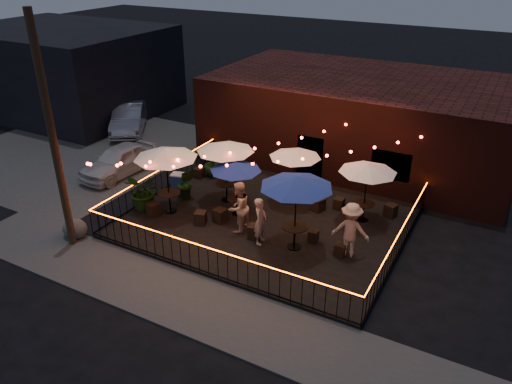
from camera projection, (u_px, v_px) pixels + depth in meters
ground at (241, 248)px, 17.52m from camera, size 110.00×110.00×0.00m
patio at (267, 221)px, 19.05m from camera, size 10.00×8.00×0.15m
sidewalk at (186, 300)px, 14.96m from camera, size 18.00×2.50×0.05m
parking_lot at (79, 149)px, 25.78m from camera, size 11.00×12.00×0.02m
brick_building at (362, 119)px, 24.01m from camera, size 14.00×8.00×4.00m
background_building at (64, 69)px, 31.14m from camera, size 12.00×9.00×5.00m
utility_pole at (53, 138)px, 15.99m from camera, size 0.26×0.26×8.00m
fence_front at (208, 262)px, 15.65m from camera, size 10.00×0.04×1.04m
fence_left at (162, 181)px, 20.93m from camera, size 0.04×8.00×1.04m
fence_right at (400, 242)px, 16.65m from camera, size 0.04×8.00×1.04m
festoon_lights at (239, 160)px, 18.15m from camera, size 10.02×8.72×1.32m
cafe_table_0 at (166, 154)px, 18.52m from camera, size 2.45×2.45×2.66m
cafe_table_1 at (225, 148)px, 19.42m from camera, size 3.02×3.02×2.52m
cafe_table_2 at (236, 167)px, 18.57m from camera, size 2.59×2.59×2.16m
cafe_table_3 at (295, 154)px, 19.46m from camera, size 2.51×2.51×2.27m
cafe_table_4 at (297, 183)px, 16.20m from camera, size 2.55×2.55×2.72m
cafe_table_5 at (368, 169)px, 18.03m from camera, size 2.72×2.72×2.35m
bistro_chair_0 at (154, 209)px, 19.25m from camera, size 0.53×0.53×0.51m
bistro_chair_1 at (201, 218)px, 18.66m from camera, size 0.52×0.52×0.49m
bistro_chair_2 at (199, 173)px, 22.32m from camera, size 0.41×0.41×0.45m
bistro_chair_3 at (225, 180)px, 21.60m from camera, size 0.52×0.52×0.49m
bistro_chair_4 at (220, 215)px, 18.80m from camera, size 0.51×0.51×0.51m
bistro_chair_5 at (255, 231)px, 17.77m from camera, size 0.52×0.52×0.51m
bistro_chair_6 at (282, 188)px, 21.02m from camera, size 0.38×0.38×0.42m
bistro_chair_7 at (318, 204)px, 19.59m from camera, size 0.57×0.57×0.52m
bistro_chair_8 at (313, 235)px, 17.63m from camera, size 0.37×0.37×0.40m
bistro_chair_9 at (340, 250)px, 16.80m from camera, size 0.37×0.37×0.43m
bistro_chair_10 at (339, 203)px, 19.74m from camera, size 0.38×0.38×0.44m
bistro_chair_11 at (391, 210)px, 19.17m from camera, size 0.51×0.51×0.49m
patron_a at (260, 221)px, 17.21m from camera, size 0.52×0.70×1.73m
patron_b at (239, 207)px, 17.87m from camera, size 0.93×1.09×1.95m
patron_c at (351, 230)px, 16.47m from camera, size 1.36×0.92×1.95m
potted_shrub_a at (144, 192)px, 19.41m from camera, size 1.74×1.64×1.55m
potted_shrub_b at (186, 184)px, 20.33m from camera, size 0.89×0.81×1.32m
potted_shrub_c at (213, 162)px, 22.26m from camera, size 0.91×0.91×1.37m
cooler at (180, 183)px, 20.85m from camera, size 0.77×0.64×0.88m
boulder at (75, 229)px, 18.02m from camera, size 1.01×0.88×0.72m
car_white at (119, 160)px, 22.80m from camera, size 1.82×4.07×1.36m
car_silver at (129, 118)px, 28.01m from camera, size 3.92×4.70×1.51m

